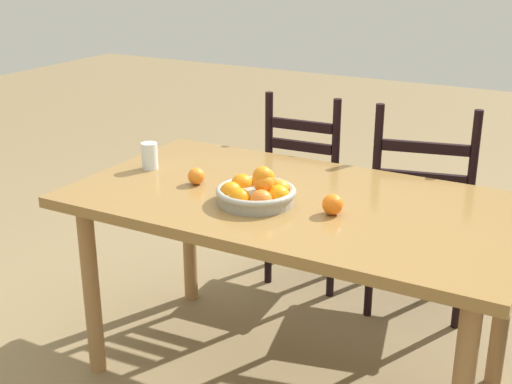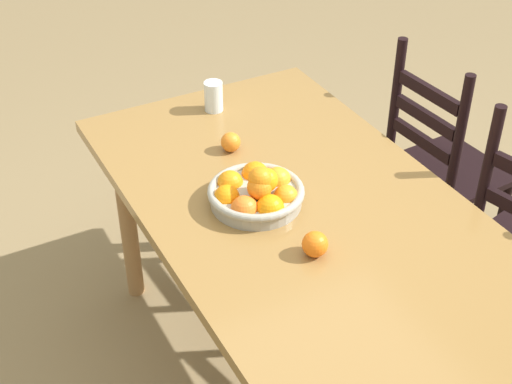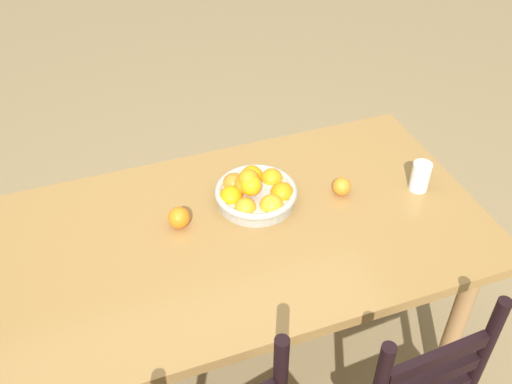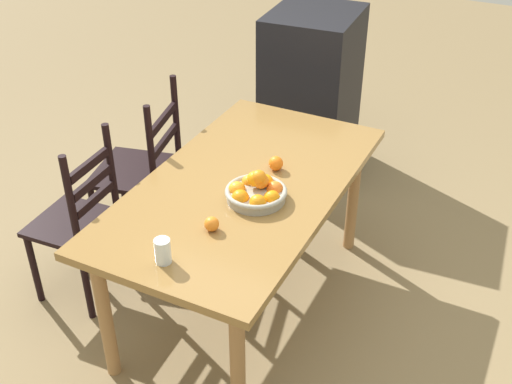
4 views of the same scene
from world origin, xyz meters
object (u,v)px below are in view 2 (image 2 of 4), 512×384
object	(u,v)px
fruit_bowl	(256,193)
drinking_glass	(214,96)
chair_by_cabinet	(440,171)
orange_loose_0	(231,142)
dining_table	(306,233)
orange_loose_1	(315,244)

from	to	relation	value
fruit_bowl	drinking_glass	size ratio (longest dim) A/B	2.63
chair_by_cabinet	drinking_glass	world-z (taller)	chair_by_cabinet
orange_loose_0	dining_table	bearing A→B (deg)	7.62
fruit_bowl	orange_loose_0	world-z (taller)	fruit_bowl
orange_loose_1	chair_by_cabinet	bearing A→B (deg)	118.65
fruit_bowl	drinking_glass	bearing A→B (deg)	166.97
dining_table	fruit_bowl	size ratio (longest dim) A/B	5.74
chair_by_cabinet	orange_loose_1	distance (m)	1.04
dining_table	orange_loose_1	distance (m)	0.23
fruit_bowl	orange_loose_1	bearing A→B (deg)	6.27
chair_by_cabinet	orange_loose_0	distance (m)	0.90
dining_table	drinking_glass	xyz separation A→B (m)	(-0.65, 0.01, 0.14)
dining_table	orange_loose_1	xyz separation A→B (m)	(0.17, -0.08, 0.12)
dining_table	drinking_glass	distance (m)	0.66
dining_table	orange_loose_0	world-z (taller)	orange_loose_0
chair_by_cabinet	drinking_glass	xyz separation A→B (m)	(-0.35, -0.77, 0.35)
drinking_glass	orange_loose_1	bearing A→B (deg)	-6.83
chair_by_cabinet	orange_loose_0	bearing A→B (deg)	80.47
orange_loose_0	fruit_bowl	bearing A→B (deg)	-12.11
orange_loose_0	orange_loose_1	world-z (taller)	orange_loose_1
dining_table	fruit_bowl	bearing A→B (deg)	-129.91
orange_loose_0	drinking_glass	world-z (taller)	drinking_glass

